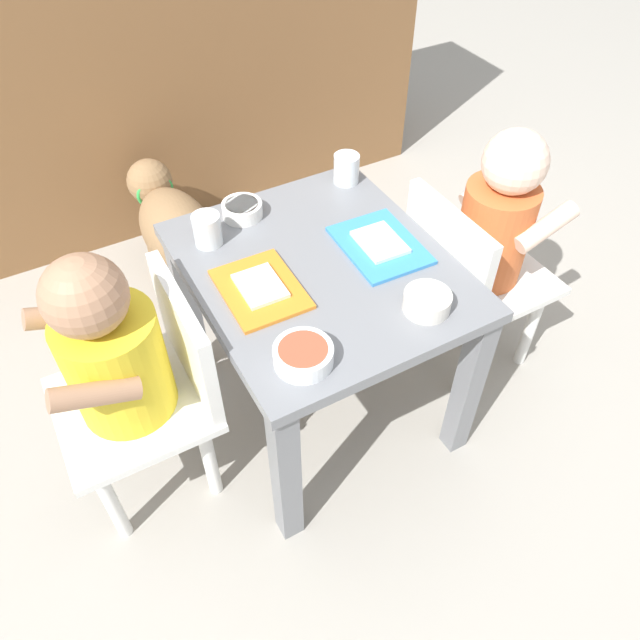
% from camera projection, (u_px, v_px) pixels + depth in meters
% --- Properties ---
extents(ground_plane, '(7.00, 7.00, 0.00)m').
position_uv_depth(ground_plane, '(320.00, 400.00, 1.49)').
color(ground_plane, '#9E998E').
extents(kitchen_cabinet_back, '(1.63, 0.39, 1.03)m').
position_uv_depth(kitchen_cabinet_back, '(144.00, 37.00, 1.74)').
color(kitchen_cabinet_back, brown).
rests_on(kitchen_cabinet_back, ground).
extents(dining_table, '(0.48, 0.56, 0.44)m').
position_uv_depth(dining_table, '(320.00, 296.00, 1.23)').
color(dining_table, slate).
rests_on(dining_table, ground).
extents(seated_child_left, '(0.28, 0.28, 0.62)m').
position_uv_depth(seated_child_left, '(121.00, 358.00, 1.08)').
color(seated_child_left, white).
rests_on(seated_child_left, ground).
extents(seated_child_right, '(0.28, 0.28, 0.62)m').
position_uv_depth(seated_child_right, '(490.00, 234.00, 1.32)').
color(seated_child_right, white).
rests_on(seated_child_right, ground).
extents(dog, '(0.19, 0.44, 0.31)m').
position_uv_depth(dog, '(174.00, 225.00, 1.65)').
color(dog, olive).
rests_on(dog, ground).
extents(food_tray_left, '(0.14, 0.18, 0.02)m').
position_uv_depth(food_tray_left, '(260.00, 288.00, 1.12)').
color(food_tray_left, orange).
rests_on(food_tray_left, dining_table).
extents(food_tray_right, '(0.15, 0.20, 0.02)m').
position_uv_depth(food_tray_right, '(380.00, 244.00, 1.21)').
color(food_tray_right, '#388CD8').
rests_on(food_tray_right, dining_table).
extents(water_cup_left, '(0.06, 0.06, 0.07)m').
position_uv_depth(water_cup_left, '(208.00, 231.00, 1.20)').
color(water_cup_left, white).
rests_on(water_cup_left, dining_table).
extents(water_cup_right, '(0.06, 0.06, 0.07)m').
position_uv_depth(water_cup_right, '(346.00, 170.00, 1.35)').
color(water_cup_right, white).
rests_on(water_cup_right, dining_table).
extents(veggie_bowl_far, '(0.09, 0.09, 0.03)m').
position_uv_depth(veggie_bowl_far, '(427.00, 301.00, 1.08)').
color(veggie_bowl_far, silver).
rests_on(veggie_bowl_far, dining_table).
extents(cereal_bowl_left_side, '(0.08, 0.08, 0.03)m').
position_uv_depth(cereal_bowl_left_side, '(242.00, 209.00, 1.27)').
color(cereal_bowl_left_side, white).
rests_on(cereal_bowl_left_side, dining_table).
extents(veggie_bowl_near, '(0.10, 0.10, 0.03)m').
position_uv_depth(veggie_bowl_near, '(303.00, 355.00, 0.99)').
color(veggie_bowl_near, white).
rests_on(veggie_bowl_near, dining_table).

